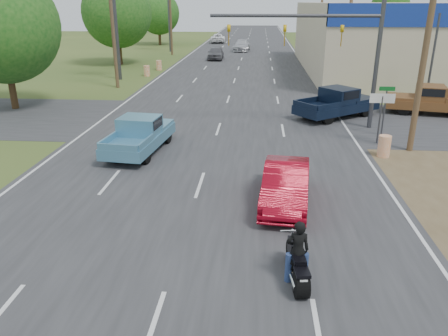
# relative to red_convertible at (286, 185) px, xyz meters

# --- Properties ---
(ground) EXTENTS (200.00, 200.00, 0.00)m
(ground) POSITION_rel_red_convertible_xyz_m (-3.21, -6.59, -0.72)
(ground) COLOR #354D1E
(ground) RESTS_ON ground
(main_road) EXTENTS (15.00, 180.00, 0.02)m
(main_road) POSITION_rel_red_convertible_xyz_m (-3.21, 33.41, -0.71)
(main_road) COLOR #2D2D30
(main_road) RESTS_ON ground
(cross_road) EXTENTS (120.00, 10.00, 0.02)m
(cross_road) POSITION_rel_red_convertible_xyz_m (-3.21, 11.41, -0.71)
(cross_road) COLOR #2D2D30
(cross_road) RESTS_ON ground
(utility_pole_1) EXTENTS (2.00, 0.28, 10.00)m
(utility_pole_1) POSITION_rel_red_convertible_xyz_m (6.29, 6.41, 4.59)
(utility_pole_1) COLOR #4C3823
(utility_pole_1) RESTS_ON ground
(utility_pole_2) EXTENTS (2.00, 0.28, 10.00)m
(utility_pole_2) POSITION_rel_red_convertible_xyz_m (6.29, 24.41, 4.59)
(utility_pole_2) COLOR #4C3823
(utility_pole_2) RESTS_ON ground
(utility_pole_3) EXTENTS (2.00, 0.28, 10.00)m
(utility_pole_3) POSITION_rel_red_convertible_xyz_m (6.29, 42.41, 4.59)
(utility_pole_3) COLOR #4C3823
(utility_pole_3) RESTS_ON ground
(utility_pole_5) EXTENTS (2.00, 0.28, 10.00)m
(utility_pole_5) POSITION_rel_red_convertible_xyz_m (-12.71, 21.41, 4.59)
(utility_pole_5) COLOR #4C3823
(utility_pole_5) RESTS_ON ground
(utility_pole_6) EXTENTS (2.00, 0.28, 10.00)m
(utility_pole_6) POSITION_rel_red_convertible_xyz_m (-12.71, 45.41, 4.59)
(utility_pole_6) COLOR #4C3823
(utility_pole_6) RESTS_ON ground
(tree_0) EXTENTS (7.14, 7.14, 8.84)m
(tree_0) POSITION_rel_red_convertible_xyz_m (-17.21, 13.41, 4.54)
(tree_0) COLOR #422D19
(tree_0) RESTS_ON ground
(tree_1) EXTENTS (7.56, 7.56, 9.36)m
(tree_1) POSITION_rel_red_convertible_xyz_m (-16.71, 35.41, 4.85)
(tree_1) COLOR #422D19
(tree_1) RESTS_ON ground
(tree_2) EXTENTS (6.72, 6.72, 8.32)m
(tree_2) POSITION_rel_red_convertible_xyz_m (-17.41, 59.41, 4.23)
(tree_2) COLOR #422D19
(tree_2) RESTS_ON ground
(tree_5) EXTENTS (7.98, 7.98, 9.88)m
(tree_5) POSITION_rel_red_convertible_xyz_m (26.79, 88.41, 5.16)
(tree_5) COLOR #422D19
(tree_5) RESTS_ON ground
(tree_6) EXTENTS (8.82, 8.82, 10.92)m
(tree_6) POSITION_rel_red_convertible_xyz_m (-33.21, 88.41, 5.78)
(tree_6) COLOR #422D19
(tree_6) RESTS_ON ground
(barrel_0) EXTENTS (0.56, 0.56, 1.00)m
(barrel_0) POSITION_rel_red_convertible_xyz_m (4.79, 5.41, -0.22)
(barrel_0) COLOR orange
(barrel_0) RESTS_ON ground
(barrel_1) EXTENTS (0.56, 0.56, 1.00)m
(barrel_1) POSITION_rel_red_convertible_xyz_m (5.19, 13.91, -0.22)
(barrel_1) COLOR orange
(barrel_1) RESTS_ON ground
(barrel_2) EXTENTS (0.56, 0.56, 1.00)m
(barrel_2) POSITION_rel_red_convertible_xyz_m (-11.71, 27.41, -0.22)
(barrel_2) COLOR orange
(barrel_2) RESTS_ON ground
(barrel_3) EXTENTS (0.56, 0.56, 1.00)m
(barrel_3) POSITION_rel_red_convertible_xyz_m (-11.41, 31.41, -0.22)
(barrel_3) COLOR orange
(barrel_3) RESTS_ON ground
(lane_sign) EXTENTS (1.20, 0.08, 2.52)m
(lane_sign) POSITION_rel_red_convertible_xyz_m (4.99, 7.41, 1.18)
(lane_sign) COLOR #3F3F44
(lane_sign) RESTS_ON ground
(street_name_sign) EXTENTS (0.80, 0.08, 2.61)m
(street_name_sign) POSITION_rel_red_convertible_xyz_m (5.59, 8.91, 0.89)
(street_name_sign) COLOR #3F3F44
(street_name_sign) RESTS_ON ground
(signal_mast) EXTENTS (9.12, 0.40, 7.00)m
(signal_mast) POSITION_rel_red_convertible_xyz_m (2.61, 10.41, 4.08)
(signal_mast) COLOR #3F3F44
(signal_mast) RESTS_ON ground
(red_convertible) EXTENTS (1.96, 4.52, 1.45)m
(red_convertible) POSITION_rel_red_convertible_xyz_m (0.00, 0.00, 0.00)
(red_convertible) COLOR maroon
(red_convertible) RESTS_ON ground
(motorcycle) EXTENTS (0.68, 2.15, 1.09)m
(motorcycle) POSITION_rel_red_convertible_xyz_m (0.05, -4.65, -0.24)
(motorcycle) COLOR black
(motorcycle) RESTS_ON ground
(rider) EXTENTS (0.63, 0.45, 1.61)m
(rider) POSITION_rel_red_convertible_xyz_m (0.05, -4.60, 0.08)
(rider) COLOR black
(rider) RESTS_ON ground
(blue_pickup) EXTENTS (2.51, 5.25, 1.68)m
(blue_pickup) POSITION_rel_red_convertible_xyz_m (-6.54, 5.36, 0.13)
(blue_pickup) COLOR black
(blue_pickup) RESTS_ON ground
(navy_pickup) EXTENTS (5.61, 5.03, 1.82)m
(navy_pickup) POSITION_rel_red_convertible_xyz_m (3.89, 12.75, 0.19)
(navy_pickup) COLOR black
(navy_pickup) RESTS_ON ground
(brown_pickup) EXTENTS (5.75, 3.20, 1.80)m
(brown_pickup) POSITION_rel_red_convertible_xyz_m (9.76, 14.06, 0.19)
(brown_pickup) COLOR black
(brown_pickup) RESTS_ON ground
(distant_car_grey) EXTENTS (1.90, 4.55, 1.54)m
(distant_car_grey) POSITION_rel_red_convertible_xyz_m (-6.37, 40.75, 0.05)
(distant_car_grey) COLOR #5B5B60
(distant_car_grey) RESTS_ON ground
(distant_car_silver) EXTENTS (2.46, 5.46, 1.55)m
(distant_car_silver) POSITION_rel_red_convertible_xyz_m (-3.57, 51.00, 0.05)
(distant_car_silver) COLOR silver
(distant_car_silver) RESTS_ON ground
(distant_car_white) EXTENTS (2.88, 5.53, 1.49)m
(distant_car_white) POSITION_rel_red_convertible_xyz_m (-8.27, 64.16, 0.02)
(distant_car_white) COLOR white
(distant_car_white) RESTS_ON ground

